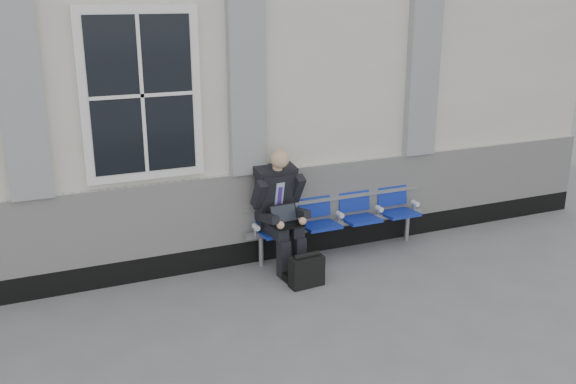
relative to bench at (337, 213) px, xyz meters
name	(u,v)px	position (x,y,z in m)	size (l,w,h in m)	color
ground	(150,341)	(-2.80, -1.32, -0.55)	(70.00, 70.00, 0.00)	slate
station_building	(85,78)	(-2.82, 2.15, 1.67)	(14.40, 4.40, 4.49)	silver
bench	(337,213)	(0.00, 0.00, 0.00)	(2.60, 0.47, 0.91)	#9EA0A3
businessman	(280,206)	(-0.89, -0.14, 0.26)	(0.65, 0.88, 1.53)	black
briefcase	(307,271)	(-0.82, -0.80, -0.36)	(0.43, 0.21, 0.42)	black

